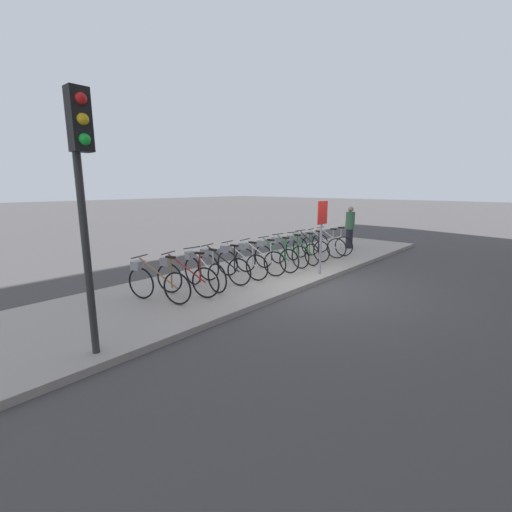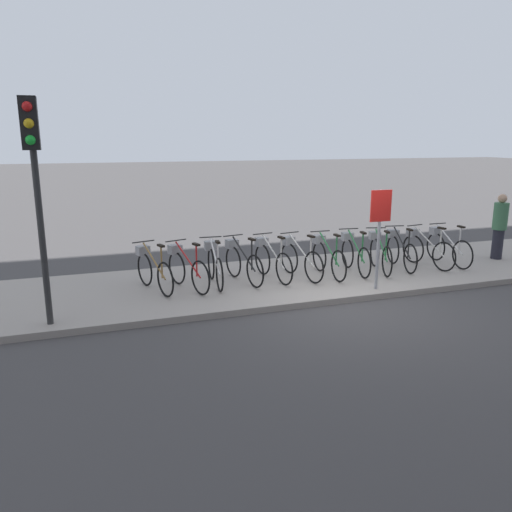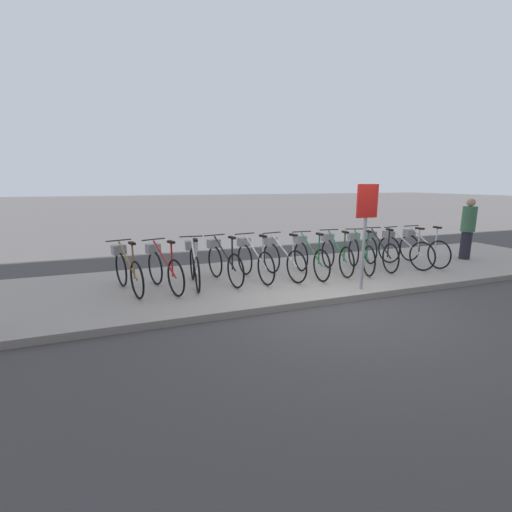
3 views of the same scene
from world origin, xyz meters
name	(u,v)px [view 3 (image 3 of 3)]	position (x,y,z in m)	size (l,w,h in m)	color
ground_plane	(336,304)	(0.00, 0.00, 0.00)	(120.00, 120.00, 0.00)	#423F3F
sidewalk	(293,277)	(0.00, 1.68, 0.06)	(15.36, 3.37, 0.12)	#9E9389
parked_bicycle_0	(127,268)	(-3.42, 1.67, 0.55)	(0.61, 1.53, 0.98)	black
parked_bicycle_1	(163,267)	(-2.78, 1.57, 0.55)	(0.63, 1.52, 0.98)	black
parked_bicycle_2	(194,263)	(-2.18, 1.67, 0.55)	(0.46, 1.59, 0.98)	black
parked_bicycle_3	(223,260)	(-1.59, 1.70, 0.55)	(0.49, 1.57, 0.98)	black
parked_bicycle_4	(253,258)	(-0.95, 1.68, 0.55)	(0.46, 1.58, 0.98)	black
parked_bicycle_5	(281,257)	(-0.35, 1.60, 0.55)	(0.47, 1.57, 0.98)	black
parked_bicycle_6	(309,255)	(0.28, 1.54, 0.55)	(0.46, 1.59, 0.98)	black
parked_bicycle_7	(335,253)	(0.99, 1.60, 0.55)	(0.46, 1.58, 0.98)	black
parked_bicycle_8	(359,251)	(1.59, 1.52, 0.55)	(0.58, 1.54, 0.98)	black
parked_bicycle_9	(378,249)	(2.16, 1.59, 0.55)	(0.47, 1.57, 0.98)	black
parked_bicycle_10	(402,248)	(2.80, 1.52, 0.55)	(0.46, 1.57, 0.98)	black
parked_bicycle_11	(421,246)	(3.40, 1.53, 0.55)	(0.46, 1.59, 0.98)	black
pedestrian	(468,228)	(4.95, 1.55, 0.95)	(0.34, 0.34, 1.59)	#23232D
sign_post	(366,219)	(0.74, 0.29, 1.45)	(0.44, 0.07, 1.95)	#99999E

